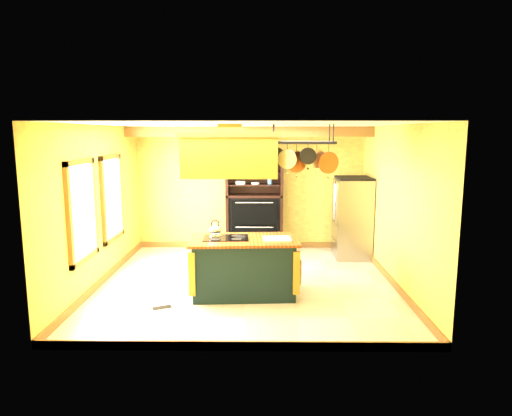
{
  "coord_description": "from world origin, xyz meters",
  "views": [
    {
      "loc": [
        0.24,
        -7.58,
        2.57
      ],
      "look_at": [
        0.15,
        0.3,
        1.27
      ],
      "focal_mm": 32.0,
      "sensor_mm": 36.0,
      "label": 1
    }
  ],
  "objects_px": {
    "kitchen_island": "(244,266)",
    "hutch": "(254,212)",
    "refrigerator": "(352,220)",
    "pot_rack": "(303,151)",
    "range_hood": "(230,153)"
  },
  "relations": [
    {
      "from": "refrigerator",
      "to": "hutch",
      "type": "bearing_deg",
      "value": 164.56
    },
    {
      "from": "range_hood",
      "to": "refrigerator",
      "type": "xyz_separation_m",
      "value": [
        2.35,
        2.27,
        -1.46
      ]
    },
    {
      "from": "pot_rack",
      "to": "hutch",
      "type": "distance_m",
      "value": 3.27
    },
    {
      "from": "kitchen_island",
      "to": "pot_rack",
      "type": "xyz_separation_m",
      "value": [
        0.92,
        -0.0,
        1.83
      ]
    },
    {
      "from": "refrigerator",
      "to": "hutch",
      "type": "xyz_separation_m",
      "value": [
        -2.03,
        0.56,
        0.05
      ]
    },
    {
      "from": "kitchen_island",
      "to": "refrigerator",
      "type": "height_order",
      "value": "refrigerator"
    },
    {
      "from": "kitchen_island",
      "to": "range_hood",
      "type": "height_order",
      "value": "range_hood"
    },
    {
      "from": "range_hood",
      "to": "refrigerator",
      "type": "distance_m",
      "value": 3.58
    },
    {
      "from": "kitchen_island",
      "to": "hutch",
      "type": "distance_m",
      "value": 2.85
    },
    {
      "from": "range_hood",
      "to": "refrigerator",
      "type": "bearing_deg",
      "value": 43.91
    },
    {
      "from": "kitchen_island",
      "to": "hutch",
      "type": "bearing_deg",
      "value": 84.35
    },
    {
      "from": "kitchen_island",
      "to": "range_hood",
      "type": "relative_size",
      "value": 1.16
    },
    {
      "from": "kitchen_island",
      "to": "refrigerator",
      "type": "relative_size",
      "value": 1.07
    },
    {
      "from": "kitchen_island",
      "to": "refrigerator",
      "type": "bearing_deg",
      "value": 43.38
    },
    {
      "from": "pot_rack",
      "to": "refrigerator",
      "type": "height_order",
      "value": "pot_rack"
    }
  ]
}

